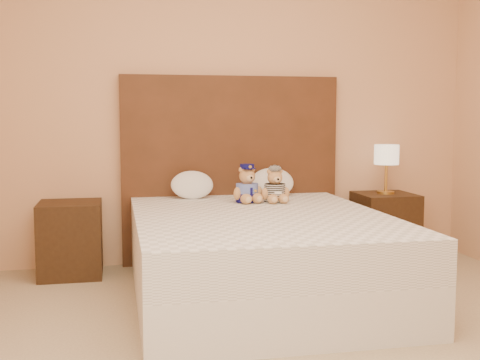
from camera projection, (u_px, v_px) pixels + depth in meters
The scene contains 9 objects.
bed at pixel (260, 255), 3.92m from camera, with size 1.60×2.00×0.55m.
headboard at pixel (231, 170), 4.85m from camera, with size 1.75×0.08×1.50m, color #532C18.
nightstand_left at pixel (71, 239), 4.45m from camera, with size 0.45×0.45×0.55m, color #332010.
nightstand_right at pixel (385, 227), 4.95m from camera, with size 0.45×0.45×0.55m, color #332010.
lamp at pixel (387, 157), 4.89m from camera, with size 0.20×0.20×0.40m.
teddy_police at pixel (247, 184), 4.40m from camera, with size 0.24×0.23×0.28m, color #AA7442, non-canonical shape.
teddy_prisoner at pixel (275, 185), 4.40m from camera, with size 0.23×0.22×0.25m, color #AA7442, non-canonical shape.
pillow_left at pixel (192, 183), 4.62m from camera, with size 0.33×0.21×0.23m, color white.
pillow_right at pixel (272, 181), 4.74m from camera, with size 0.34×0.22×0.24m, color white.
Camera 1 is at (-0.91, -2.54, 1.17)m, focal length 45.00 mm.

